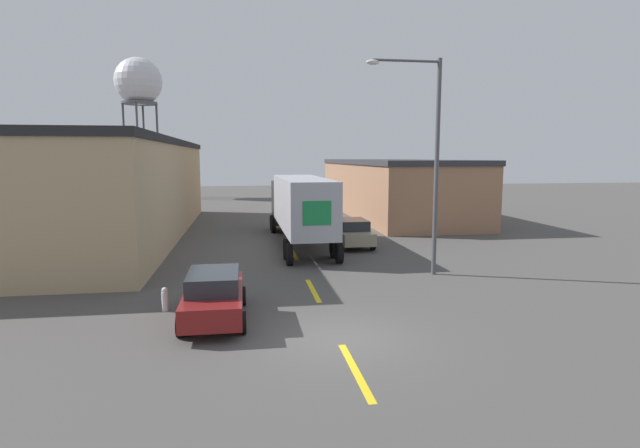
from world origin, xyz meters
name	(u,v)px	position (x,y,z in m)	size (l,w,h in m)	color
ground_plane	(338,338)	(0.00, 0.00, 0.00)	(160.00, 160.00, 0.00)	#4C4947
road_centerline	(313,290)	(0.00, 5.38, 0.00)	(0.20, 18.67, 0.01)	yellow
warehouse_left	(88,188)	(-12.77, 21.00, 3.21)	(12.23, 29.71, 6.41)	tan
warehouse_right	(391,187)	(10.77, 30.76, 2.52)	(8.23, 25.82, 5.03)	#9E7051
semi_truck	(299,204)	(0.66, 16.30, 2.44)	(2.93, 14.13, 4.07)	black
parked_car_left_near	(214,295)	(-3.66, 2.28, 0.83)	(2.03, 4.69, 1.61)	maroon
parked_car_right_mid	(352,232)	(3.66, 14.90, 0.83)	(2.03, 4.69, 1.61)	tan
water_tower	(138,83)	(-15.76, 55.06, 14.72)	(5.99, 5.99, 17.94)	#47474C
street_lamp	(429,152)	(5.38, 7.28, 5.47)	(3.33, 0.32, 9.43)	#4C4C51
fire_hydrant	(165,299)	(-5.39, 3.48, 0.41)	(0.22, 0.22, 0.83)	silver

